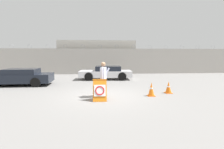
{
  "coord_description": "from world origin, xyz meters",
  "views": [
    {
      "loc": [
        -0.21,
        -9.19,
        2.17
      ],
      "look_at": [
        0.64,
        1.61,
        0.97
      ],
      "focal_mm": 28.0,
      "sensor_mm": 36.0,
      "label": 1
    }
  ],
  "objects": [
    {
      "name": "parked_car_front_coupe",
      "position": [
        -5.88,
        3.77,
        0.62
      ],
      "size": [
        4.62,
        2.07,
        1.2
      ],
      "rotation": [
        0.0,
        0.0,
        3.17
      ],
      "color": "black",
      "rests_on": "ground_plane"
    },
    {
      "name": "traffic_cone_near",
      "position": [
        3.8,
        0.39,
        0.33
      ],
      "size": [
        0.39,
        0.39,
        0.67
      ],
      "color": "orange",
      "rests_on": "ground_plane"
    },
    {
      "name": "parked_car_rear_sedan",
      "position": [
        0.49,
        6.42,
        0.62
      ],
      "size": [
        4.68,
        2.06,
        1.2
      ],
      "rotation": [
        0.0,
        0.0,
        3.1
      ],
      "color": "black",
      "rests_on": "ground_plane"
    },
    {
      "name": "barricade_sign",
      "position": [
        -0.14,
        -0.91,
        0.51
      ],
      "size": [
        0.69,
        0.78,
        1.03
      ],
      "rotation": [
        0.0,
        0.0,
        -0.02
      ],
      "color": "orange",
      "rests_on": "ground_plane"
    },
    {
      "name": "traffic_cone_mid",
      "position": [
        2.6,
        -0.23,
        0.36
      ],
      "size": [
        0.37,
        0.37,
        0.73
      ],
      "color": "orange",
      "rests_on": "ground_plane"
    },
    {
      "name": "building_block",
      "position": [
        -0.36,
        15.67,
        1.98
      ],
      "size": [
        9.55,
        7.01,
        3.96
      ],
      "color": "beige",
      "rests_on": "ground_plane"
    },
    {
      "name": "perimeter_wall",
      "position": [
        0.0,
        11.15,
        1.47
      ],
      "size": [
        36.0,
        0.3,
        3.38
      ],
      "color": "#ADA8A0",
      "rests_on": "ground_plane"
    },
    {
      "name": "ground_plane",
      "position": [
        0.0,
        0.0,
        0.0
      ],
      "size": [
        90.0,
        90.0,
        0.0
      ],
      "primitive_type": "plane",
      "color": "gray"
    },
    {
      "name": "security_guard",
      "position": [
        0.05,
        -0.19,
        1.02
      ],
      "size": [
        0.53,
        0.64,
        1.82
      ],
      "rotation": [
        0.0,
        0.0,
        1.27
      ],
      "color": "#514C42",
      "rests_on": "ground_plane"
    }
  ]
}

